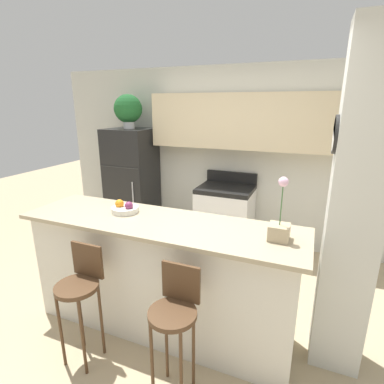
{
  "coord_description": "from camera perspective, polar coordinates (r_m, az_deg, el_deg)",
  "views": [
    {
      "loc": [
        1.17,
        -2.09,
        2.02
      ],
      "look_at": [
        0.0,
        0.75,
        1.12
      ],
      "focal_mm": 28.0,
      "sensor_mm": 36.0,
      "label": 1
    }
  ],
  "objects": [
    {
      "name": "fruit_bowl",
      "position": [
        2.82,
        -12.68,
        -3.06
      ],
      "size": [
        0.25,
        0.25,
        0.12
      ],
      "color": "silver",
      "rests_on": "counter_bar"
    },
    {
      "name": "pillar_right",
      "position": [
        2.44,
        28.52,
        -3.47
      ],
      "size": [
        0.38,
        0.32,
        2.55
      ],
      "color": "silver",
      "rests_on": "ground_plane"
    },
    {
      "name": "refrigerator",
      "position": [
        4.84,
        -11.31,
        1.86
      ],
      "size": [
        0.68,
        0.65,
        1.67
      ],
      "color": "black",
      "rests_on": "ground_plane"
    },
    {
      "name": "stove_range",
      "position": [
        4.35,
        6.29,
        -4.75
      ],
      "size": [
        0.75,
        0.62,
        1.07
      ],
      "color": "white",
      "rests_on": "ground_plane"
    },
    {
      "name": "orchid_vase",
      "position": [
        2.28,
        16.33,
        -6.31
      ],
      "size": [
        0.15,
        0.15,
        0.47
      ],
      "color": "tan",
      "rests_on": "counter_bar"
    },
    {
      "name": "ground_plane",
      "position": [
        3.13,
        -5.73,
        -23.95
      ],
      "size": [
        14.0,
        14.0,
        0.0
      ],
      "primitive_type": "plane",
      "color": "tan"
    },
    {
      "name": "wall_back",
      "position": [
        4.34,
        8.39,
        9.31
      ],
      "size": [
        5.6,
        0.38,
        2.55
      ],
      "color": "silver",
      "rests_on": "ground_plane"
    },
    {
      "name": "counter_bar",
      "position": [
        2.82,
        -6.06,
        -15.56
      ],
      "size": [
        2.47,
        0.69,
        1.07
      ],
      "color": "silver",
      "rests_on": "ground_plane"
    },
    {
      "name": "bar_stool_left",
      "position": [
        2.6,
        -20.46,
        -16.74
      ],
      "size": [
        0.33,
        0.33,
        0.98
      ],
      "color": "#4C331E",
      "rests_on": "ground_plane"
    },
    {
      "name": "bar_stool_right",
      "position": [
        2.2,
        -3.29,
        -22.29
      ],
      "size": [
        0.33,
        0.33,
        0.98
      ],
      "color": "#4C331E",
      "rests_on": "ground_plane"
    },
    {
      "name": "potted_plant_on_fridge",
      "position": [
        4.7,
        -12.09,
        15.12
      ],
      "size": [
        0.42,
        0.42,
        0.5
      ],
      "color": "silver",
      "rests_on": "refrigerator"
    }
  ]
}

